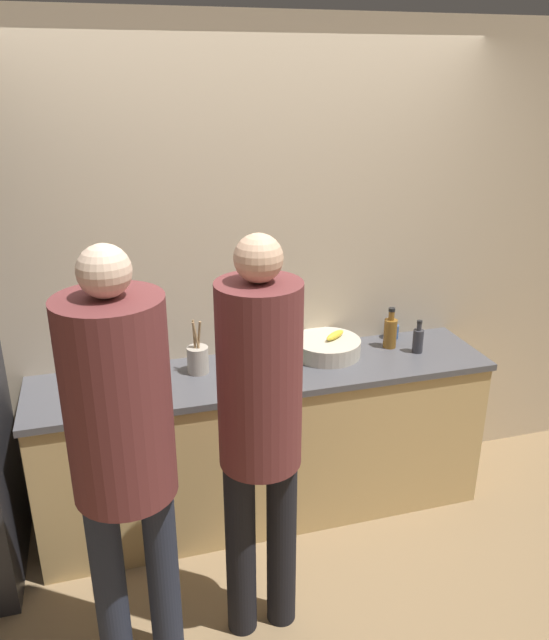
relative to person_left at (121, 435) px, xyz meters
name	(u,v)px	position (x,y,z in m)	size (l,w,h in m)	color
ground_plane	(281,545)	(0.75, 0.50, -1.11)	(14.00, 14.00, 0.00)	#8C704C
wall_back	(250,277)	(0.75, 1.10, 0.19)	(5.20, 0.06, 2.60)	#C6B293
counter	(265,441)	(0.75, 0.83, -0.67)	(2.41, 0.59, 0.88)	tan
person_left	(121,435)	(0.00, 0.00, 0.00)	(0.38, 0.38, 1.82)	#232838
person_center	(260,417)	(0.53, 0.06, -0.04)	(0.33, 0.33, 1.80)	black
fruit_bowl	(327,347)	(1.13, 0.90, -0.18)	(0.37, 0.37, 0.13)	beige
utensil_crock	(198,359)	(0.42, 0.88, -0.15)	(0.11, 0.11, 0.28)	#ADA393
bottle_amber	(390,332)	(1.51, 0.90, -0.13)	(0.07, 0.07, 0.23)	brown
bottle_green	(288,350)	(0.88, 0.81, -0.13)	(0.05, 0.05, 0.25)	#236033
bottle_dark	(418,340)	(1.62, 0.80, -0.15)	(0.06, 0.06, 0.19)	#333338
cup_blue	(392,331)	(1.58, 1.01, -0.19)	(0.08, 0.08, 0.08)	#335184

